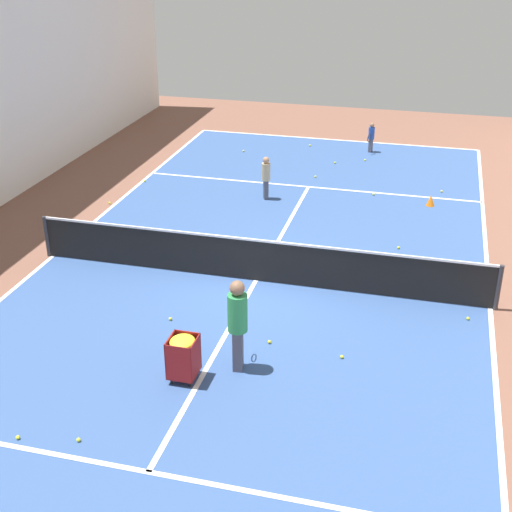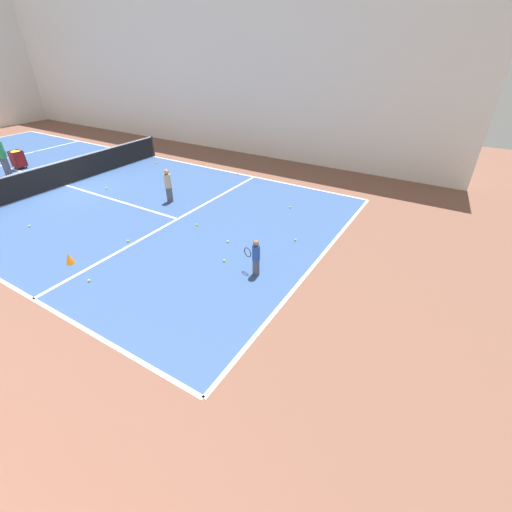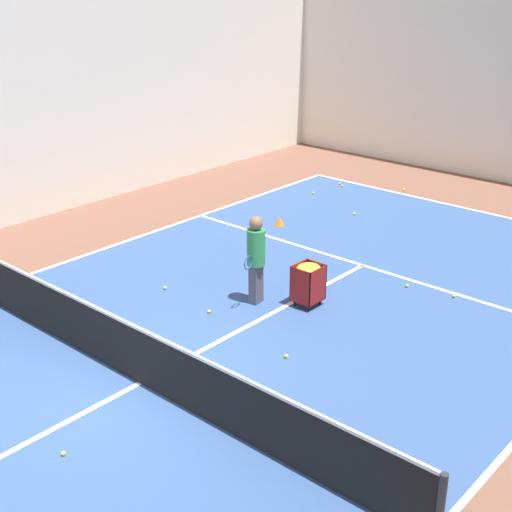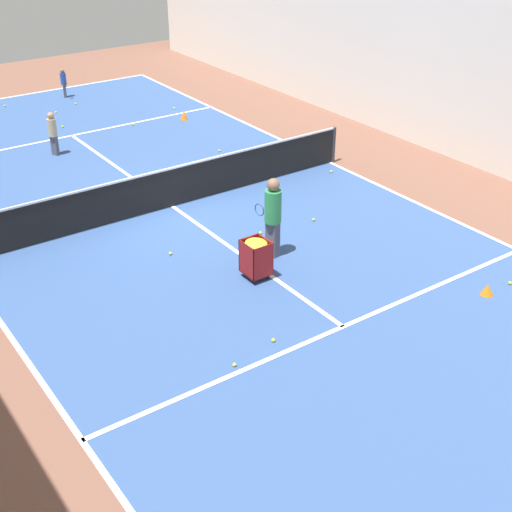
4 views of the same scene
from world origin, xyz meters
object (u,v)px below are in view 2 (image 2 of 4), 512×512
at_px(child_midcourt, 168,183).
at_px(tennis_net, 62,173).
at_px(coach_at_net, 1,153).
at_px(training_cone_0, 69,258).
at_px(player_near_baseline, 255,255).
at_px(ball_cart, 17,156).

bearing_deg(child_midcourt, tennis_net, -13.41).
relative_size(tennis_net, child_midcourt, 8.26).
bearing_deg(child_midcourt, coach_at_net, -14.31).
xyz_separation_m(tennis_net, coach_at_net, (-0.56, 3.49, 0.50)).
relative_size(coach_at_net, training_cone_0, 5.74).
distance_m(coach_at_net, training_cone_0, 9.88).
bearing_deg(player_near_baseline, training_cone_0, 43.62).
xyz_separation_m(coach_at_net, ball_cart, (0.85, 0.59, -0.44)).
xyz_separation_m(child_midcourt, training_cone_0, (-4.77, -0.65, -0.58)).
bearing_deg(ball_cart, tennis_net, -94.08).
height_order(child_midcourt, ball_cart, child_midcourt).
distance_m(tennis_net, ball_cart, 4.09).
distance_m(tennis_net, child_midcourt, 5.29).
xyz_separation_m(player_near_baseline, child_midcourt, (2.49, 5.43, 0.14)).
height_order(tennis_net, coach_at_net, coach_at_net).
height_order(child_midcourt, training_cone_0, child_midcourt).
bearing_deg(child_midcourt, training_cone_0, 72.95).
bearing_deg(training_cone_0, coach_at_net, 71.27).
bearing_deg(tennis_net, player_near_baseline, -97.78).
relative_size(coach_at_net, ball_cart, 2.09).
distance_m(player_near_baseline, ball_cart, 14.79).
distance_m(tennis_net, coach_at_net, 3.57).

